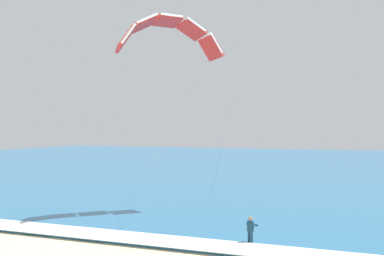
{
  "coord_description": "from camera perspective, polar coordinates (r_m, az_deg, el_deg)",
  "views": [
    {
      "loc": [
        3.0,
        -11.15,
        6.72
      ],
      "look_at": [
        -7.43,
        15.52,
        6.74
      ],
      "focal_mm": 42.18,
      "sensor_mm": 36.0,
      "label": 1
    }
  ],
  "objects": [
    {
      "name": "kitesurfer",
      "position": [
        26.53,
        7.41,
        -12.62
      ],
      "size": [
        0.66,
        0.66,
        1.69
      ],
      "color": "#143347",
      "rests_on": "ground"
    },
    {
      "name": "sea",
      "position": [
        82.99,
        19.28,
        -4.62
      ],
      "size": [
        200.0,
        120.0,
        0.2
      ],
      "primitive_type": "cube",
      "color": "teal",
      "rests_on": "ground"
    },
    {
      "name": "kite_primary",
      "position": [
        35.77,
        -2.88,
        12.01
      ],
      "size": [
        11.15,
        10.09,
        14.31
      ],
      "color": "red"
    },
    {
      "name": "surfboard",
      "position": [
        26.73,
        7.38,
        -14.54
      ],
      "size": [
        1.0,
        1.45,
        0.09
      ],
      "color": "#E04C38",
      "rests_on": "ground"
    },
    {
      "name": "surf_foam",
      "position": [
        24.73,
        14.13,
        -15.27
      ],
      "size": [
        200.0,
        2.57,
        0.04
      ],
      "primitive_type": "cube",
      "color": "white",
      "rests_on": "sea"
    }
  ]
}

